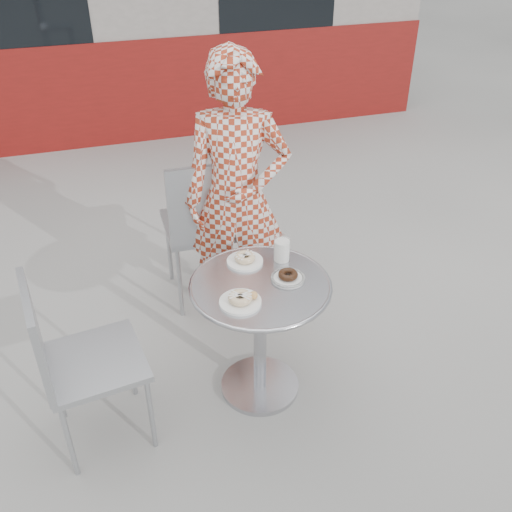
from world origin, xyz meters
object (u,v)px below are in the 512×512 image
object	(u,v)px
chair_left	(98,391)
seated_person	(237,198)
plate_near	(241,299)
milk_cup	(282,250)
chair_far	(206,253)
plate_far	(245,259)
bistro_table	(260,311)
plate_checker	(288,277)

from	to	relation	value
chair_left	seated_person	distance (m)	1.23
plate_near	milk_cup	xyz separation A→B (m)	(0.29, 0.27, 0.04)
chair_far	chair_left	bearing A→B (deg)	53.29
chair_far	plate_far	bearing A→B (deg)	95.18
chair_left	plate_far	world-z (taller)	chair_left
plate_near	milk_cup	distance (m)	0.40
bistro_table	chair_left	world-z (taller)	chair_left
chair_far	milk_cup	xyz separation A→B (m)	(0.23, -0.74, 0.44)
chair_left	seated_person	world-z (taller)	seated_person
bistro_table	plate_far	world-z (taller)	plate_far
plate_far	plate_checker	size ratio (longest dim) A/B	1.10
plate_far	seated_person	bearing A→B (deg)	78.94
seated_person	milk_cup	distance (m)	0.49
milk_cup	chair_left	bearing A→B (deg)	-167.78
plate_near	milk_cup	size ratio (longest dim) A/B	1.46
chair_far	milk_cup	world-z (taller)	chair_far
chair_left	plate_near	distance (m)	0.81
plate_checker	milk_cup	xyz separation A→B (m)	(0.03, 0.16, 0.05)
bistro_table	seated_person	distance (m)	0.70
plate_checker	plate_far	bearing A→B (deg)	127.61
chair_left	plate_near	size ratio (longest dim) A/B	4.76
chair_far	plate_near	world-z (taller)	chair_far
chair_left	plate_checker	world-z (taller)	chair_left
chair_far	seated_person	world-z (taller)	seated_person
chair_left	plate_far	size ratio (longest dim) A/B	5.02
plate_far	milk_cup	size ratio (longest dim) A/B	1.38
bistro_table	plate_near	distance (m)	0.25
chair_far	chair_left	size ratio (longest dim) A/B	1.10
chair_left	plate_far	bearing A→B (deg)	-80.22
plate_far	plate_near	xyz separation A→B (m)	(-0.11, -0.31, 0.00)
bistro_table	plate_checker	bearing A→B (deg)	-1.85
plate_near	chair_far	bearing A→B (deg)	86.62
plate_checker	milk_cup	size ratio (longest dim) A/B	1.26
chair_left	milk_cup	xyz separation A→B (m)	(0.97, 0.21, 0.47)
bistro_table	seated_person	world-z (taller)	seated_person
seated_person	plate_near	xyz separation A→B (m)	(-0.20, -0.75, -0.10)
chair_left	bistro_table	bearing A→B (deg)	-93.80
plate_far	milk_cup	distance (m)	0.19
seated_person	plate_far	world-z (taller)	seated_person
chair_far	plate_checker	bearing A→B (deg)	103.75
chair_left	plate_checker	xyz separation A→B (m)	(0.94, 0.05, 0.42)
seated_person	plate_near	bearing A→B (deg)	-86.93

